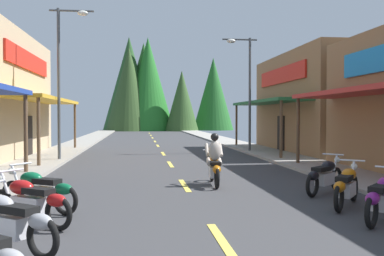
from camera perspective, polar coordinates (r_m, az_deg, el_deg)
ground at (r=25.02m, az=-3.70°, el=-3.38°), size 9.12×81.76×0.10m
sidewalk_left at (r=25.35m, az=-16.76°, el=-3.13°), size 2.34×81.76×0.12m
sidewalk_right at (r=25.96m, az=9.04°, el=-2.98°), size 2.34×81.76×0.12m
centerline_dashes at (r=28.26m, az=-4.07°, el=-2.71°), size 0.16×56.67×0.01m
storefront_right_far at (r=27.70m, az=17.76°, el=3.02°), size 8.40×11.12×5.69m
streetlamp_left at (r=21.44m, az=-15.89°, el=7.83°), size 1.99×0.30×6.99m
streetlamp_right at (r=25.81m, az=6.76°, el=6.23°), size 1.99×0.30×6.53m
motorcycle_parked_right_2 at (r=9.63m, az=23.08°, el=-8.05°), size 1.58×1.59×1.04m
motorcycle_parked_right_3 at (r=10.87m, az=19.04°, el=-6.93°), size 1.40×1.75×1.04m
motorcycle_parked_right_4 at (r=12.53m, az=16.50°, el=-5.81°), size 1.65×1.52×1.04m
motorcycle_parked_left_2 at (r=7.44m, az=-22.22°, el=-10.84°), size 1.78×1.35×1.04m
motorcycle_parked_left_3 at (r=9.03m, az=-19.89°, el=-8.65°), size 1.80×1.32×1.04m
motorcycle_parked_left_4 at (r=10.27m, az=-18.85°, el=-7.43°), size 1.86×1.22×1.04m
rider_cruising_lead at (r=13.50m, az=2.87°, el=-4.52°), size 0.60×2.14×1.57m
treeline_backdrop at (r=67.60m, az=-5.90°, el=5.16°), size 19.86×12.23×13.89m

